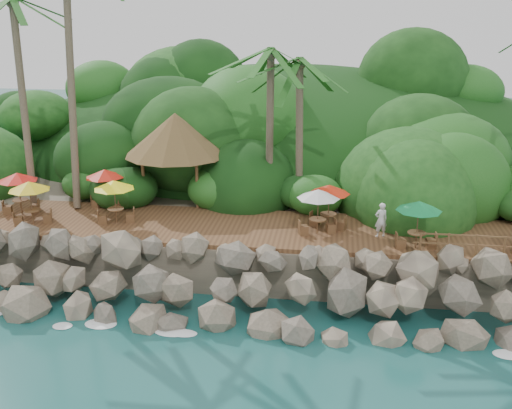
# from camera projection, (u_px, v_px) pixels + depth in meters

# --- Properties ---
(ground) EXTENTS (140.00, 140.00, 0.00)m
(ground) POSITION_uv_depth(u_px,v_px,m) (234.00, 337.00, 22.61)
(ground) COLOR #19514F
(ground) RESTS_ON ground
(land_base) EXTENTS (32.00, 25.20, 2.10)m
(land_base) POSITION_uv_depth(u_px,v_px,m) (278.00, 191.00, 37.35)
(land_base) COLOR gray
(land_base) RESTS_ON ground
(jungle_hill) EXTENTS (44.80, 28.00, 15.40)m
(jungle_hill) POSITION_uv_depth(u_px,v_px,m) (288.00, 176.00, 44.73)
(jungle_hill) COLOR #143811
(jungle_hill) RESTS_ON ground
(seawall) EXTENTS (29.00, 4.00, 2.30)m
(seawall) POSITION_uv_depth(u_px,v_px,m) (242.00, 287.00, 24.14)
(seawall) COLOR gray
(seawall) RESTS_ON ground
(terrace) EXTENTS (26.00, 5.00, 0.20)m
(terrace) POSITION_uv_depth(u_px,v_px,m) (256.00, 229.00, 27.58)
(terrace) COLOR brown
(terrace) RESTS_ON land_base
(jungle_foliage) EXTENTS (44.00, 16.00, 12.00)m
(jungle_foliage) POSITION_uv_depth(u_px,v_px,m) (276.00, 212.00, 36.73)
(jungle_foliage) COLOR #143811
(jungle_foliage) RESTS_ON ground
(foam_line) EXTENTS (25.20, 0.80, 0.06)m
(foam_line) POSITION_uv_depth(u_px,v_px,m) (236.00, 333.00, 22.89)
(foam_line) COLOR white
(foam_line) RESTS_ON ground
(palms) EXTENTS (32.76, 7.23, 13.05)m
(palms) POSITION_uv_depth(u_px,v_px,m) (296.00, 14.00, 26.92)
(palms) COLOR brown
(palms) RESTS_ON ground
(palapa) EXTENTS (5.36, 5.36, 4.60)m
(palapa) POSITION_uv_depth(u_px,v_px,m) (176.00, 134.00, 30.62)
(palapa) COLOR brown
(palapa) RESTS_ON ground
(dining_clusters) EXTENTS (25.52, 5.12, 2.08)m
(dining_clusters) POSITION_uv_depth(u_px,v_px,m) (242.00, 192.00, 26.96)
(dining_clusters) COLOR brown
(dining_clusters) RESTS_ON terrace
(waiter) EXTENTS (0.67, 0.54, 1.58)m
(waiter) POSITION_uv_depth(u_px,v_px,m) (381.00, 220.00, 26.12)
(waiter) COLOR silver
(waiter) RESTS_ON terrace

